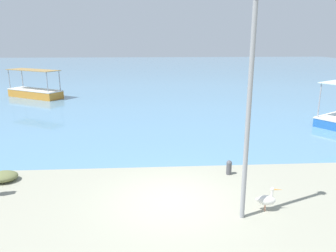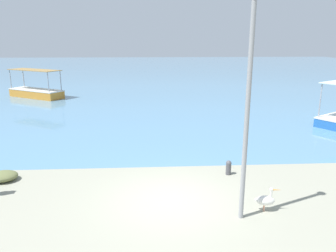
# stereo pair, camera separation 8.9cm
# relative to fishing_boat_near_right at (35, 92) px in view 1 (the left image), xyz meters

# --- Properties ---
(ground) EXTENTS (120.00, 120.00, 0.00)m
(ground) POSITION_rel_fishing_boat_near_right_xyz_m (11.12, -21.02, -0.54)
(ground) COLOR gray
(harbor_water) EXTENTS (110.00, 90.00, 0.00)m
(harbor_water) POSITION_rel_fishing_boat_near_right_xyz_m (11.12, 26.98, -0.54)
(harbor_water) COLOR #5787A9
(harbor_water) RESTS_ON ground
(fishing_boat_near_right) EXTENTS (5.64, 4.43, 2.57)m
(fishing_boat_near_right) POSITION_rel_fishing_boat_near_right_xyz_m (0.00, 0.00, 0.00)
(fishing_boat_near_right) COLOR orange
(fishing_boat_near_right) RESTS_ON harbor_water
(pelican) EXTENTS (0.81, 0.36, 0.80)m
(pelican) POSITION_rel_fishing_boat_near_right_xyz_m (14.08, -21.89, -0.17)
(pelican) COLOR #E0997A
(pelican) RESTS_ON ground
(lamp_post) EXTENTS (0.28, 0.28, 6.51)m
(lamp_post) POSITION_rel_fishing_boat_near_right_xyz_m (13.22, -22.24, 3.08)
(lamp_post) COLOR gray
(lamp_post) RESTS_ON ground
(mooring_bollard) EXTENTS (0.22, 0.22, 0.59)m
(mooring_bollard) POSITION_rel_fishing_boat_near_right_xyz_m (13.62, -18.97, -0.23)
(mooring_bollard) COLOR #47474C
(mooring_bollard) RESTS_ON ground
(net_pile) EXTENTS (1.08, 0.92, 0.36)m
(net_pile) POSITION_rel_fishing_boat_near_right_xyz_m (4.87, -19.05, -0.36)
(net_pile) COLOR #666C40
(net_pile) RESTS_ON ground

